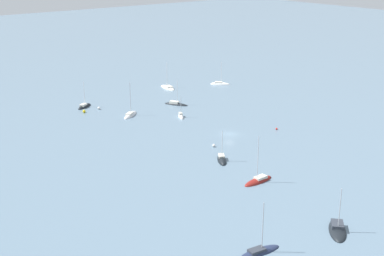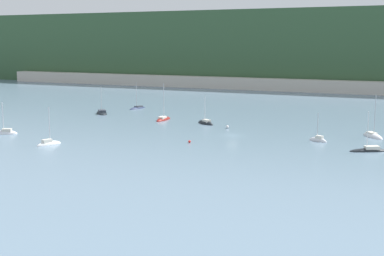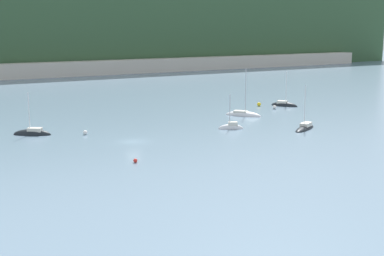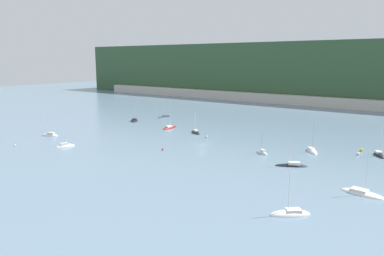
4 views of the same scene
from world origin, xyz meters
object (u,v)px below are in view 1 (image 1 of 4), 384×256
sailboat_3 (181,117)px  sailboat_9 (259,252)px  sailboat_5 (176,104)px  sailboat_7 (222,160)px  sailboat_6 (220,84)px  mooring_buoy_3 (214,145)px  sailboat_2 (84,107)px  sailboat_10 (258,181)px  sailboat_11 (337,230)px  sailboat_8 (168,88)px  mooring_buoy_2 (99,108)px  mooring_buoy_1 (277,129)px  mooring_buoy_0 (84,111)px  sailboat_0 (130,115)px

sailboat_3 → sailboat_9: bearing=-1.2°
sailboat_5 → sailboat_7: (-43.80, 19.45, -0.03)m
sailboat_6 → mooring_buoy_3: (-47.21, 43.19, 0.30)m
sailboat_3 → sailboat_2: bearing=-121.3°
sailboat_10 → sailboat_9: bearing=43.0°
sailboat_5 → sailboat_11: (-80.47, 25.06, -0.01)m
sailboat_2 → sailboat_8: size_ratio=0.92×
sailboat_2 → mooring_buoy_2: bearing=-93.0°
sailboat_5 → sailboat_6: 30.27m
sailboat_5 → mooring_buoy_2: 23.77m
sailboat_7 → sailboat_10: size_ratio=0.75×
sailboat_11 → mooring_buoy_1: size_ratio=15.92×
sailboat_2 → sailboat_10: 72.55m
sailboat_3 → mooring_buoy_3: bearing=7.2°
sailboat_6 → mooring_buoy_2: (-1.00, 49.51, 0.34)m
sailboat_7 → mooring_buoy_3: (7.88, -4.34, 0.29)m
sailboat_2 → sailboat_9: sailboat_9 is taller
sailboat_7 → sailboat_8: sailboat_8 is taller
sailboat_2 → sailboat_10: sailboat_10 is taller
sailboat_3 → mooring_buoy_3: (-24.46, 8.34, 0.26)m
sailboat_6 → mooring_buoy_0: sailboat_6 is taller
mooring_buoy_2 → mooring_buoy_3: bearing=-172.2°
sailboat_0 → mooring_buoy_0: bearing=94.4°
sailboat_7 → sailboat_11: size_ratio=0.92×
sailboat_6 → sailboat_10: 84.52m
sailboat_11 → mooring_buoy_2: bearing=-134.7°
sailboat_2 → mooring_buoy_3: 51.77m
sailboat_10 → sailboat_11: (-23.08, 3.89, 0.01)m
sailboat_6 → sailboat_11: bearing=-72.4°
sailboat_5 → mooring_buoy_0: size_ratio=9.72×
sailboat_7 → sailboat_11: bearing=25.2°
mooring_buoy_2 → mooring_buoy_3: size_ratio=1.10×
sailboat_2 → mooring_buoy_1: size_ratio=15.79×
mooring_buoy_1 → mooring_buoy_2: 54.48m
sailboat_5 → sailboat_10: bearing=-49.6°
sailboat_5 → sailboat_7: bearing=-53.3°
sailboat_5 → sailboat_11: 84.28m
mooring_buoy_0 → mooring_buoy_2: size_ratio=1.07×
sailboat_7 → mooring_buoy_1: size_ratio=14.58×
sailboat_7 → mooring_buoy_3: 9.00m
sailboat_8 → mooring_buoy_0: 37.87m
sailboat_0 → sailboat_9: size_ratio=1.16×
sailboat_2 → sailboat_6: (-3.82, -51.91, -0.02)m
sailboat_3 → sailboat_8: bearing=176.6°
mooring_buoy_2 → sailboat_5: bearing=-115.6°
sailboat_3 → sailboat_11: size_ratio=0.80×
sailboat_0 → sailboat_5: (1.14, -17.40, 0.05)m
sailboat_2 → sailboat_3: sailboat_2 is taller
sailboat_3 → sailboat_7: size_ratio=0.87×
sailboat_5 → sailboat_0: bearing=-115.6°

